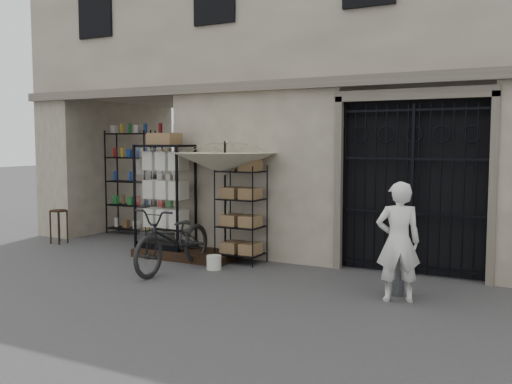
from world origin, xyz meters
The scene contains 14 objects.
ground centered at (0.00, 0.00, 0.00)m, with size 80.00×80.00×0.00m, color black.
main_building centered at (0.00, 4.00, 4.50)m, with size 14.00×4.00×9.00m, color tan.
shop_recess centered at (-4.50, 2.80, 1.50)m, with size 3.00×1.70×3.00m, color black.
shop_shelving centered at (-4.55, 3.30, 1.25)m, with size 2.70×0.50×2.50m, color black.
iron_gate centered at (1.75, 2.28, 1.50)m, with size 2.50×0.21×3.00m.
step_platform centered at (-2.40, 1.55, 0.07)m, with size 2.00×0.90×0.15m, color black.
display_cabinet centered at (-2.91, 1.57, 1.06)m, with size 1.12×0.83×2.19m.
wire_rack centered at (-1.24, 1.64, 0.88)m, with size 0.85×0.66×1.80m.
market_umbrella centered at (-1.54, 1.57, 1.93)m, with size 2.02×2.05×2.69m.
white_bucket centered at (-1.39, 0.93, 0.12)m, with size 0.26×0.26×0.25m, color beige.
bicycle centered at (-1.96, 0.55, 0.00)m, with size 0.74×1.12×2.13m, color black.
wooden_stool centered at (-5.77, 1.51, 0.39)m, with size 0.42×0.42×0.74m.
steel_bollard centered at (1.89, 0.74, 0.46)m, with size 0.17×0.17×0.92m, color #4F5156.
shopkeeper centered at (1.95, 0.45, 0.00)m, with size 0.61×1.68×0.40m, color silver.
Camera 1 is at (3.89, -7.39, 2.23)m, focal length 40.00 mm.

